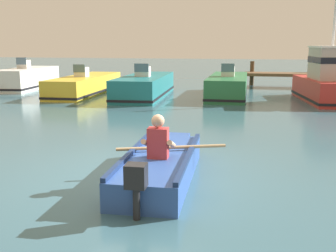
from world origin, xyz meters
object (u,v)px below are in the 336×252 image
rowboat_with_person (161,165)px  moored_boat_yellow (86,85)px  moored_boat_green (228,86)px  moored_boat_red (330,81)px  moored_boat_teal (145,87)px  moored_boat_white (28,79)px

rowboat_with_person → moored_boat_yellow: 13.02m
rowboat_with_person → moored_boat_green: moored_boat_green is taller
moored_boat_green → moored_boat_red: bearing=-11.9°
rowboat_with_person → moored_boat_green: bearing=88.5°
rowboat_with_person → moored_boat_yellow: moored_boat_yellow is taller
rowboat_with_person → moored_boat_teal: (-3.38, 10.94, 0.20)m
moored_boat_teal → moored_boat_green: size_ratio=1.05×
rowboat_with_person → moored_boat_red: bearing=67.6°
moored_boat_teal → moored_boat_red: 7.91m
rowboat_with_person → moored_boat_green: size_ratio=0.66×
moored_boat_teal → moored_boat_red: size_ratio=1.24×
moored_boat_white → moored_boat_teal: moored_boat_white is taller
moored_boat_white → moored_boat_yellow: 4.20m
moored_boat_yellow → moored_boat_green: size_ratio=1.09×
moored_boat_white → moored_boat_red: bearing=-6.8°
moored_boat_white → moored_boat_green: bearing=-4.7°
moored_boat_yellow → moored_boat_red: 10.98m
moored_boat_teal → moored_boat_green: (3.69, 0.92, -0.00)m
moored_boat_green → moored_boat_white: bearing=175.3°
moored_boat_yellow → moored_boat_green: moored_boat_green is taller
moored_boat_yellow → moored_boat_red: bearing=-1.8°
moored_boat_teal → moored_boat_red: bearing=0.2°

